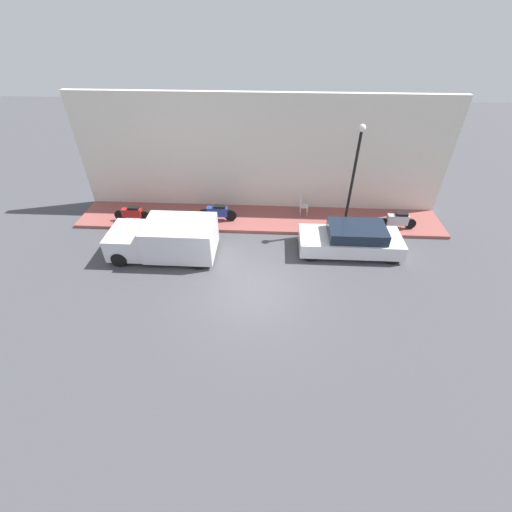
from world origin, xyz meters
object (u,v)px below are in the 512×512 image
Objects in this scene: motorcycle_red at (132,213)px; scooter_silver at (398,220)px; delivery_van at (165,239)px; cafe_chair at (303,205)px; motorcycle_blue at (217,212)px; streetlamp at (355,168)px; parked_car at (351,239)px.

scooter_silver is at bearing -90.00° from motorcycle_red.
delivery_van is 4.89× the size of cafe_chair.
delivery_van is at bearing 103.12° from scooter_silver.
motorcycle_blue is 6.69m from streetlamp.
cafe_chair is (0.86, -4.21, 0.07)m from motorcycle_blue.
parked_car is 4.78× the size of cafe_chair.
scooter_silver reaches higher than motorcycle_blue.
motorcycle_blue is at bearing -34.29° from delivery_van.
delivery_van is 0.92× the size of streetlamp.
cafe_chair is at bearing 33.98° from parked_car.
delivery_van is 8.65m from streetlamp.
motorcycle_red is 10.66m from streetlamp.
delivery_van is 2.47× the size of scooter_silver.
motorcycle_red is (1.79, 10.36, -0.06)m from parked_car.
scooter_silver reaches higher than motorcycle_red.
cafe_chair is at bearing -82.34° from motorcycle_red.
scooter_silver is (1.79, -2.47, -0.04)m from parked_car.
scooter_silver is 4.58m from cafe_chair.
motorcycle_blue is at bearing 85.84° from streetlamp.
delivery_van is 10.79m from scooter_silver.
motorcycle_blue is (0.27, 8.65, 0.01)m from scooter_silver.
parked_car is 6.51m from motorcycle_blue.
scooter_silver is 1.02× the size of motorcycle_red.
cafe_chair is (1.31, 1.93, -2.54)m from streetlamp.
motorcycle_red is at bearing 97.66° from cafe_chair.
motorcycle_blue is at bearing -86.32° from motorcycle_red.
delivery_van is 7.04m from cafe_chair.
motorcycle_blue is 1.06× the size of motorcycle_red.
streetlamp reaches higher than cafe_chair.
motorcycle_blue is at bearing 88.22° from scooter_silver.
parked_car is 2.45× the size of motorcycle_red.
delivery_van reaches higher than parked_car.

